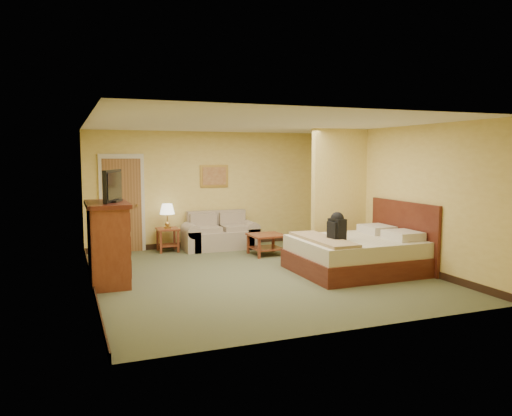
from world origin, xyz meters
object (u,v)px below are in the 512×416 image
coffee_table (266,240)px  dresser (108,243)px  loveseat (220,237)px  bed (361,253)px

coffee_table → dresser: dresser is taller
coffee_table → loveseat: bearing=123.4°
coffee_table → bed: (1.02, -1.97, 0.02)m
coffee_table → bed: size_ratio=0.32×
coffee_table → bed: bearing=-62.6°
loveseat → coffee_table: 1.25m
dresser → bed: 4.37m
coffee_table → bed: 2.22m
dresser → coffee_table: bearing=20.5°
coffee_table → bed: bed is taller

